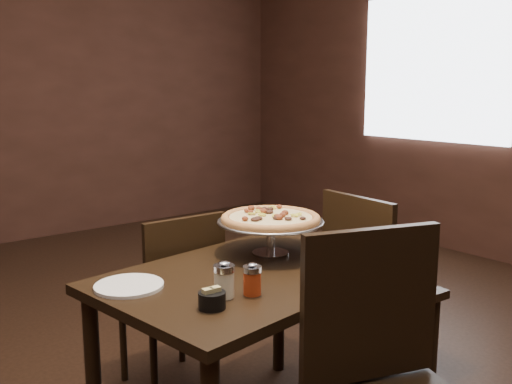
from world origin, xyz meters
TOP-DOWN VIEW (x-y plane):
  - room at (0.06, 0.03)m, footprint 6.04×7.04m
  - dining_table at (0.08, -0.08)m, footprint 1.18×0.87m
  - pizza_stand at (0.26, 0.05)m, footprint 0.43×0.43m
  - parmesan_shaker at (-0.16, -0.22)m, footprint 0.07×0.07m
  - pepper_flake_shaker at (-0.08, -0.26)m, footprint 0.06×0.06m
  - packet_caddy at (-0.24, -0.28)m, footprint 0.08×0.08m
  - napkin_stack at (0.45, -0.31)m, footprint 0.18×0.18m
  - plate_left at (-0.36, 0.05)m, footprint 0.23×0.23m
  - plate_near at (0.22, -0.34)m, footprint 0.22×0.22m
  - serving_spatula at (0.34, -0.07)m, footprint 0.17×0.17m
  - chair_far at (0.04, 0.44)m, footprint 0.39×0.39m
  - chair_side at (0.79, -0.05)m, footprint 0.44×0.44m

SIDE VIEW (x-z plane):
  - chair_far at x=0.04m, z-range 0.04..0.85m
  - chair_side at x=0.79m, z-range 0.04..0.92m
  - dining_table at x=0.08m, z-range 0.25..0.93m
  - plate_near at x=0.22m, z-range 0.68..0.69m
  - plate_left at x=-0.36m, z-range 0.68..0.69m
  - napkin_stack at x=0.45m, z-range 0.68..0.70m
  - packet_caddy at x=-0.24m, z-range 0.68..0.74m
  - pepper_flake_shaker at x=-0.08m, z-range 0.68..0.79m
  - parmesan_shaker at x=-0.16m, z-range 0.68..0.80m
  - serving_spatula at x=0.34m, z-range 0.81..0.83m
  - pizza_stand at x=0.26m, z-range 0.74..0.91m
  - room at x=0.06m, z-range -0.02..2.82m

